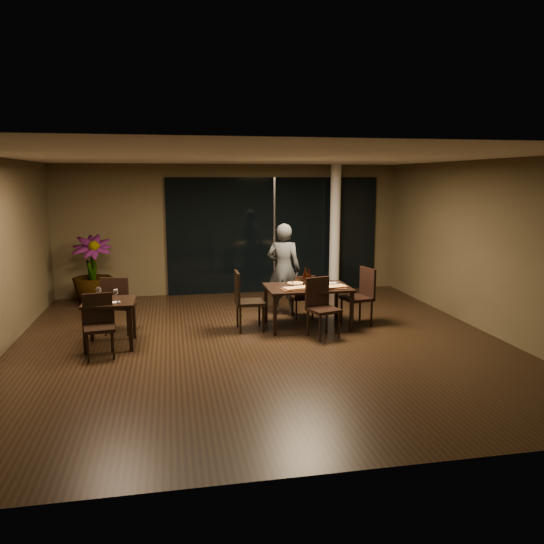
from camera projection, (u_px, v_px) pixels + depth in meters
The scene contains 32 objects.
ground at pixel (261, 343), 8.73m from camera, with size 8.00×8.00×0.00m, color black.
wall_back at pixel (231, 229), 12.39m from camera, with size 8.00×0.10×3.00m, color #443A24.
wall_front at pixel (339, 316), 4.55m from camera, with size 8.00×0.10×3.00m, color #443A24.
wall_right at pixel (489, 247), 9.22m from camera, with size 0.10×8.00×3.00m, color #443A24.
ceiling at pixel (260, 156), 8.21m from camera, with size 8.00×8.00×0.04m, color white.
window_panel at pixel (274, 235), 12.51m from camera, with size 5.00×0.06×2.70m, color black.
column at pixel (335, 229), 12.45m from camera, with size 0.24×0.24×3.00m, color silver.
main_table at pixel (308, 290), 9.57m from camera, with size 1.50×1.00×0.75m.
side_table at pixel (110, 308), 8.47m from camera, with size 0.80×0.80×0.75m.
chair_main_far at pixel (303, 294), 10.15m from camera, with size 0.42×0.42×0.86m.
chair_main_near at pixel (321, 304), 9.03m from camera, with size 0.58×0.58×1.01m.
chair_main_left at pixel (245, 298), 9.36m from camera, with size 0.49×0.49×1.06m.
chair_main_right at pixel (361, 293), 9.76m from camera, with size 0.57×0.57×1.05m.
chair_side_far at pixel (118, 302), 9.11m from camera, with size 0.58×0.58×1.03m.
chair_side_near at pixel (99, 322), 8.02m from camera, with size 0.51×0.51×0.95m.
diner at pixel (284, 269), 10.43m from camera, with size 0.62×0.41×1.82m, color #2D3032.
potted_plant at pixel (92, 271), 11.23m from camera, with size 0.81×0.81×1.49m, color #1D4818.
pizza_board_left at pixel (297, 289), 9.31m from camera, with size 0.56×0.28×0.01m, color #402514.
pizza_board_right at pixel (332, 288), 9.41m from camera, with size 0.51×0.26×0.01m, color #402314.
oblong_pizza_left at pixel (297, 288), 9.30m from camera, with size 0.44×0.20×0.02m, color maroon, non-canonical shape.
oblong_pizza_right at pixel (332, 287), 9.41m from camera, with size 0.49×0.23×0.02m, color maroon, non-canonical shape.
round_pizza at pixel (295, 283), 9.80m from camera, with size 0.29×0.29×0.01m, color #C74416.
bottle_a at pixel (305, 278), 9.57m from camera, with size 0.06×0.06×0.29m, color black, non-canonical shape.
bottle_b at pixel (309, 278), 9.53m from camera, with size 0.07×0.07×0.31m, color black, non-canonical shape.
bottle_c at pixel (305, 277), 9.60m from camera, with size 0.07×0.07×0.33m, color black, non-canonical shape.
tumbler_left at pixel (291, 283), 9.62m from camera, with size 0.07×0.07×0.08m, color white.
tumbler_right at pixel (319, 282), 9.70m from camera, with size 0.07×0.07×0.08m, color white.
napkin_near at pixel (340, 285), 9.62m from camera, with size 0.18×0.10×0.01m, color silver.
napkin_far at pixel (333, 283), 9.84m from camera, with size 0.18×0.10×0.01m, color white.
wine_glass_a at pixel (99, 294), 8.51m from camera, with size 0.09×0.09×0.20m, color white, non-canonical shape.
wine_glass_b at pixel (116, 295), 8.41m from camera, with size 0.08×0.08×0.18m, color white, non-canonical shape.
side_napkin at pixel (114, 303), 8.28m from camera, with size 0.18×0.11×0.01m, color white.
Camera 1 is at (-1.40, -8.28, 2.67)m, focal length 35.00 mm.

